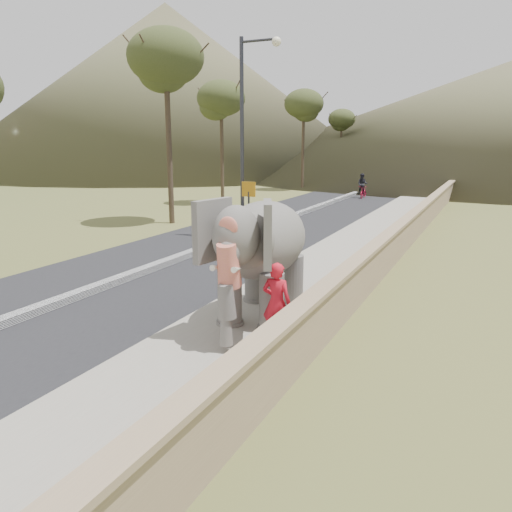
{
  "coord_description": "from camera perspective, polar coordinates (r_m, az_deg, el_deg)",
  "views": [
    {
      "loc": [
        4.6,
        -5.32,
        4.08
      ],
      "look_at": [
        0.2,
        3.82,
        1.7
      ],
      "focal_mm": 35.0,
      "sensor_mm": 36.0,
      "label": 1
    }
  ],
  "objects": [
    {
      "name": "lamppost",
      "position": [
        20.83,
        -0.84,
        15.37
      ],
      "size": [
        1.76,
        0.36,
        8.0
      ],
      "color": "#2F2E33",
      "rests_on": "ground"
    },
    {
      "name": "elephant_and_man",
      "position": [
        11.19,
        0.81,
        -0.07
      ],
      "size": [
        2.41,
        3.98,
        2.74
      ],
      "color": "slate",
      "rests_on": "ground"
    },
    {
      "name": "parapet",
      "position": [
        16.0,
        14.43,
        0.03
      ],
      "size": [
        0.3,
        120.0,
        1.1
      ],
      "primitive_type": "cube",
      "color": "tan",
      "rests_on": "ground"
    },
    {
      "name": "ground",
      "position": [
        8.13,
        -13.69,
        -17.33
      ],
      "size": [
        160.0,
        160.0,
        0.0
      ],
      "primitive_type": "plane",
      "color": "olive",
      "rests_on": "ground"
    },
    {
      "name": "trees",
      "position": [
        33.23,
        20.04,
        12.08
      ],
      "size": [
        48.23,
        44.88,
        9.38
      ],
      "color": "#473828",
      "rests_on": "ground"
    },
    {
      "name": "median",
      "position": [
        18.51,
        -6.23,
        0.73
      ],
      "size": [
        0.35,
        120.0,
        0.22
      ],
      "primitive_type": "cube",
      "color": "black",
      "rests_on": "ground"
    },
    {
      "name": "motorcyclist",
      "position": [
        36.37,
        12.13,
        7.52
      ],
      "size": [
        0.82,
        1.72,
        1.74
      ],
      "color": "maroon",
      "rests_on": "ground"
    },
    {
      "name": "hill_far",
      "position": [
        75.38,
        26.83,
        14.04
      ],
      "size": [
        80.0,
        80.0,
        14.0
      ],
      "primitive_type": "cone",
      "color": "brown",
      "rests_on": "ground"
    },
    {
      "name": "hill_left",
      "position": [
        74.17,
        -10.02,
        18.35
      ],
      "size": [
        60.0,
        60.0,
        22.0
      ],
      "primitive_type": "cone",
      "color": "brown",
      "rests_on": "ground"
    },
    {
      "name": "walkway",
      "position": [
        16.49,
        8.71,
        -1.02
      ],
      "size": [
        3.0,
        120.0,
        0.15
      ],
      "primitive_type": "cube",
      "color": "#9E9687",
      "rests_on": "ground"
    },
    {
      "name": "signboard",
      "position": [
        20.52,
        -0.84,
        6.37
      ],
      "size": [
        0.6,
        0.08,
        2.4
      ],
      "color": "#2D2D33",
      "rests_on": "ground"
    },
    {
      "name": "road",
      "position": [
        18.53,
        -6.22,
        0.44
      ],
      "size": [
        7.0,
        120.0,
        0.03
      ],
      "primitive_type": "cube",
      "color": "black",
      "rests_on": "ground"
    }
  ]
}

